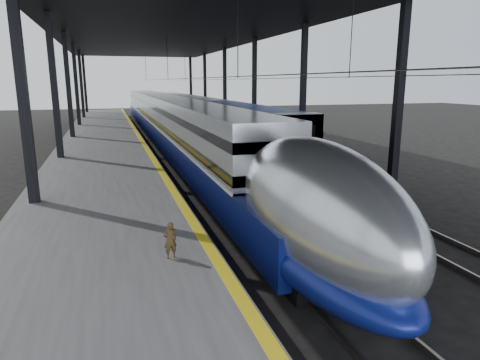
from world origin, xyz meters
name	(u,v)px	position (x,y,z in m)	size (l,w,h in m)	color
ground	(223,261)	(0.00, 0.00, 0.00)	(160.00, 160.00, 0.00)	black
platform	(103,151)	(-3.50, 20.00, 0.50)	(6.00, 80.00, 1.00)	#4C4C4F
yellow_strip	(143,142)	(-0.70, 20.00, 1.00)	(0.30, 80.00, 0.01)	yellow
rails	(212,151)	(4.50, 20.00, 0.08)	(6.52, 80.00, 0.16)	slate
canopy	(175,26)	(1.90, 20.00, 9.12)	(18.00, 75.00, 9.47)	black
tgv_train	(169,122)	(2.00, 25.57, 1.88)	(2.81, 65.20, 4.03)	silver
second_train	(199,113)	(7.00, 36.78, 1.82)	(2.61, 56.05, 3.60)	navy
child	(170,240)	(-1.77, -1.59, 1.47)	(0.34, 0.22, 0.93)	#463317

